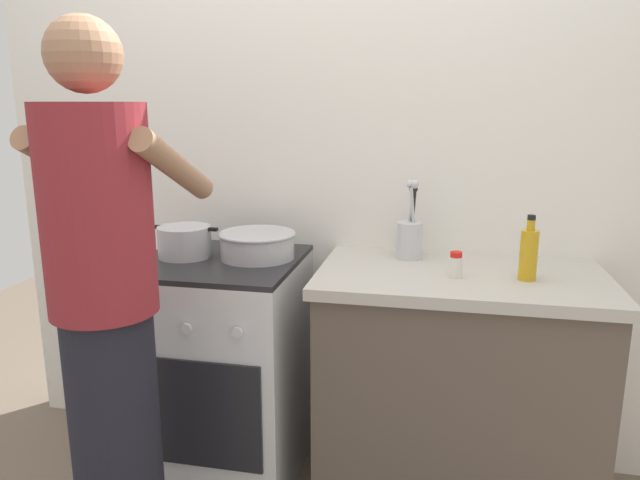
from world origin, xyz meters
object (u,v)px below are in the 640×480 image
object	(u,v)px
mixing_bowl	(257,244)
spice_bottle	(456,265)
person	(108,324)
stove_range	(223,369)
utensil_crock	(410,236)
pot	(185,242)
oil_bottle	(529,254)

from	to	relation	value
mixing_bowl	spice_bottle	xyz separation A→B (m)	(0.74, -0.11, -0.01)
person	spice_bottle	bearing A→B (deg)	29.11
spice_bottle	person	xyz separation A→B (m)	(-0.98, -0.54, -0.08)
stove_range	spice_bottle	xyz separation A→B (m)	(0.88, -0.06, 0.49)
mixing_bowl	utensil_crock	size ratio (longest dim) A/B	0.98
utensil_crock	mixing_bowl	bearing A→B (deg)	-168.11
mixing_bowl	person	size ratio (longest dim) A/B	0.17
pot	oil_bottle	world-z (taller)	oil_bottle
stove_range	pot	bearing A→B (deg)	175.37
utensil_crock	person	xyz separation A→B (m)	(-0.81, -0.77, -0.13)
spice_bottle	oil_bottle	size ratio (longest dim) A/B	0.41
pot	spice_bottle	bearing A→B (deg)	-4.16
stove_range	person	world-z (taller)	person
pot	spice_bottle	world-z (taller)	pot
pot	mixing_bowl	distance (m)	0.28
mixing_bowl	person	distance (m)	0.70
stove_range	utensil_crock	distance (m)	0.90
pot	spice_bottle	xyz separation A→B (m)	(1.02, -0.07, -0.02)
stove_range	person	bearing A→B (deg)	-99.41
stove_range	oil_bottle	distance (m)	1.24
pot	person	bearing A→B (deg)	-86.35
stove_range	utensil_crock	size ratio (longest dim) A/B	2.99
pot	oil_bottle	bearing A→B (deg)	-2.43
stove_range	oil_bottle	bearing A→B (deg)	-2.15
stove_range	mixing_bowl	xyz separation A→B (m)	(0.14, 0.05, 0.51)
utensil_crock	spice_bottle	distance (m)	0.29
pot	mixing_bowl	bearing A→B (deg)	7.48
mixing_bowl	spice_bottle	world-z (taller)	mixing_bowl
stove_range	spice_bottle	distance (m)	1.01
mixing_bowl	utensil_crock	distance (m)	0.58
pot	utensil_crock	xyz separation A→B (m)	(0.85, 0.16, 0.03)
oil_bottle	person	size ratio (longest dim) A/B	0.13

